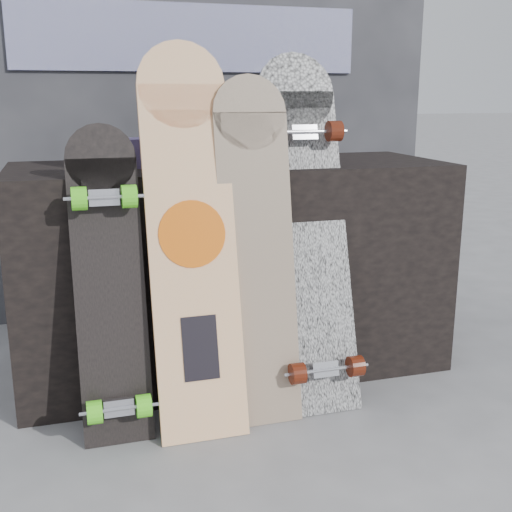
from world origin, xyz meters
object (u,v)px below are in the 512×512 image
object	(u,v)px
longboard_geisha	(191,228)
skateboard_dark	(109,281)
longboard_celtic	(257,240)
vendor_table	(233,268)
longboard_cascadia	(308,223)

from	to	relation	value
longboard_geisha	skateboard_dark	distance (m)	0.30
longboard_celtic	skateboard_dark	bearing A→B (deg)	-178.98
vendor_table	longboard_cascadia	world-z (taller)	longboard_cascadia
vendor_table	longboard_geisha	distance (m)	0.50
longboard_celtic	skateboard_dark	distance (m)	0.48
vendor_table	skateboard_dark	size ratio (longest dim) A/B	1.65
longboard_geisha	skateboard_dark	xyz separation A→B (m)	(-0.26, -0.01, -0.15)
vendor_table	longboard_celtic	distance (m)	0.42
longboard_geisha	longboard_celtic	xyz separation A→B (m)	(0.21, -0.00, -0.05)
longboard_celtic	longboard_geisha	bearing A→B (deg)	179.10
longboard_geisha	longboard_cascadia	world-z (taller)	longboard_geisha
longboard_celtic	longboard_cascadia	xyz separation A→B (m)	(0.21, 0.07, 0.03)
longboard_celtic	skateboard_dark	xyz separation A→B (m)	(-0.47, -0.01, -0.10)
skateboard_dark	longboard_cascadia	bearing A→B (deg)	7.02
vendor_table	skateboard_dark	distance (m)	0.63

